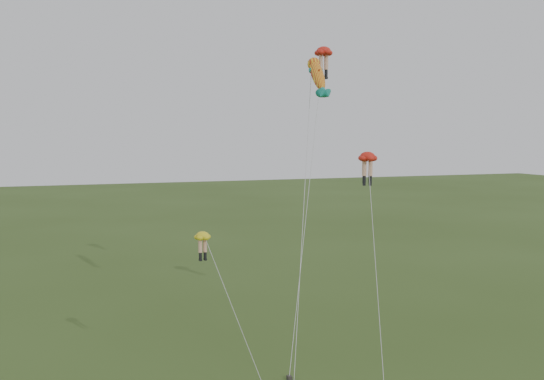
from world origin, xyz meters
name	(u,v)px	position (x,y,z in m)	size (l,w,h in m)	color
legs_kite_red_high	(323,58)	(5.66, 10.25, 19.73)	(7.41, 10.86, 20.64)	red
legs_kite_red_mid	(368,162)	(8.14, 7.80, 12.17)	(6.11, 12.61, 12.91)	red
legs_kite_yellow	(206,246)	(-5.81, -0.25, 8.25)	(3.69, 2.54, 9.04)	yellow
fish_kite	(317,76)	(2.89, 5.08, 17.91)	(4.73, 7.74, 19.48)	yellow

